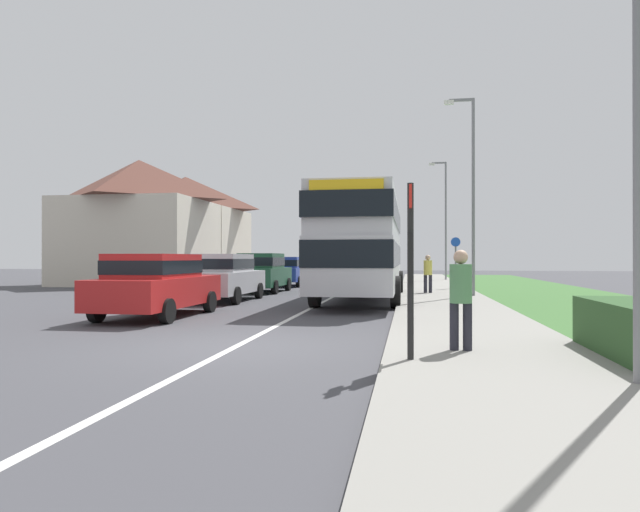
# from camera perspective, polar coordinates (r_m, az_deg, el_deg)

# --- Properties ---
(ground_plane) EXTENTS (120.00, 120.00, 0.00)m
(ground_plane) POSITION_cam_1_polar(r_m,az_deg,el_deg) (9.81, -8.68, -9.26)
(ground_plane) COLOR #424247
(lane_marking_centre) EXTENTS (0.14, 60.00, 0.01)m
(lane_marking_centre) POSITION_cam_1_polar(r_m,az_deg,el_deg) (17.55, -0.57, -5.25)
(lane_marking_centre) COLOR silver
(lane_marking_centre) RESTS_ON ground_plane
(pavement_near_side) EXTENTS (3.20, 68.00, 0.12)m
(pavement_near_side) POSITION_cam_1_polar(r_m,az_deg,el_deg) (15.34, 13.83, -5.76)
(pavement_near_side) COLOR gray
(pavement_near_side) RESTS_ON ground_plane
(grass_verge_seaward) EXTENTS (6.00, 68.00, 0.08)m
(grass_verge_seaward) POSITION_cam_1_polar(r_m,az_deg,el_deg) (16.26, 29.19, -5.49)
(grass_verge_seaward) COLOR #3D6B33
(grass_verge_seaward) RESTS_ON ground_plane
(double_decker_bus) EXTENTS (2.80, 10.82, 3.70)m
(double_decker_bus) POSITION_cam_1_polar(r_m,az_deg,el_deg) (19.94, 4.46, 1.51)
(double_decker_bus) COLOR #BCBCC1
(double_decker_bus) RESTS_ON ground_plane
(parked_car_red) EXTENTS (1.99, 4.50, 1.65)m
(parked_car_red) POSITION_cam_1_polar(r_m,az_deg,el_deg) (14.92, -16.59, -2.65)
(parked_car_red) COLOR #B21E1E
(parked_car_red) RESTS_ON ground_plane
(parked_car_silver) EXTENTS (1.98, 4.52, 1.68)m
(parked_car_silver) POSITION_cam_1_polar(r_m,az_deg,el_deg) (19.89, -9.98, -1.99)
(parked_car_silver) COLOR #B7B7BC
(parked_car_silver) RESTS_ON ground_plane
(parked_car_dark_green) EXTENTS (1.97, 4.11, 1.75)m
(parked_car_dark_green) POSITION_cam_1_polar(r_m,az_deg,el_deg) (24.83, -6.03, -1.57)
(parked_car_dark_green) COLOR #19472D
(parked_car_dark_green) RESTS_ON ground_plane
(parked_car_blue) EXTENTS (2.00, 4.23, 1.60)m
(parked_car_blue) POSITION_cam_1_polar(r_m,az_deg,el_deg) (30.18, -3.44, -1.46)
(parked_car_blue) COLOR navy
(parked_car_blue) RESTS_ON ground_plane
(pedestrian_at_stop) EXTENTS (0.34, 0.34, 1.67)m
(pedestrian_at_stop) POSITION_cam_1_polar(r_m,az_deg,el_deg) (8.76, 14.40, -3.93)
(pedestrian_at_stop) COLOR #23232D
(pedestrian_at_stop) RESTS_ON ground_plane
(pedestrian_walking_away) EXTENTS (0.34, 0.34, 1.67)m
(pedestrian_walking_away) POSITION_cam_1_polar(r_m,az_deg,el_deg) (22.90, 11.14, -1.63)
(pedestrian_walking_away) COLOR #23232D
(pedestrian_walking_away) RESTS_ON ground_plane
(bus_stop_sign) EXTENTS (0.09, 0.52, 2.60)m
(bus_stop_sign) POSITION_cam_1_polar(r_m,az_deg,el_deg) (7.83, 9.37, -0.24)
(bus_stop_sign) COLOR black
(bus_stop_sign) RESTS_ON ground_plane
(cycle_route_sign) EXTENTS (0.44, 0.08, 2.52)m
(cycle_route_sign) POSITION_cam_1_polar(r_m,az_deg,el_deg) (26.66, 13.90, -0.45)
(cycle_route_sign) COLOR slate
(cycle_route_sign) RESTS_ON ground_plane
(street_lamp_mid) EXTENTS (1.14, 0.20, 7.60)m
(street_lamp_mid) POSITION_cam_1_polar(r_m,az_deg,el_deg) (21.72, 15.35, 7.22)
(street_lamp_mid) COLOR slate
(street_lamp_mid) RESTS_ON ground_plane
(street_lamp_far) EXTENTS (1.14, 0.20, 7.89)m
(street_lamp_far) POSITION_cam_1_polar(r_m,az_deg,el_deg) (37.24, 12.77, 4.35)
(street_lamp_far) COLOR slate
(street_lamp_far) RESTS_ON ground_plane
(house_terrace_far_side) EXTENTS (7.61, 13.31, 7.24)m
(house_terrace_far_side) POSITION_cam_1_polar(r_m,az_deg,el_deg) (36.55, -15.85, 3.05)
(house_terrace_far_side) COLOR beige
(house_terrace_far_side) RESTS_ON ground_plane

